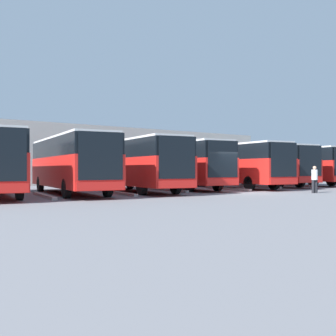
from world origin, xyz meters
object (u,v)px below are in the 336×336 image
(bus_1, at_px, (260,164))
(bus_4, at_px, (135,163))
(bus_5, at_px, (70,162))
(pedestrian, at_px, (315,178))
(bus_0, at_px, (292,165))
(bus_2, at_px, (232,164))
(bus_3, at_px, (178,164))

(bus_1, height_order, bus_4, same)
(bus_5, relative_size, pedestrian, 7.11)
(bus_0, xyz_separation_m, bus_2, (8.75, 1.06, 0.00))
(bus_0, relative_size, bus_1, 1.00)
(bus_2, bearing_deg, bus_3, -4.68)
(bus_1, relative_size, bus_4, 1.00)
(bus_4, bearing_deg, bus_2, -170.30)
(bus_1, xyz_separation_m, bus_2, (4.37, 1.06, 0.00))
(bus_1, relative_size, pedestrian, 7.11)
(bus_0, xyz_separation_m, bus_1, (4.37, 0.00, 0.00))
(bus_0, bearing_deg, bus_5, 11.97)
(bus_5, bearing_deg, bus_0, -168.03)
(bus_0, height_order, bus_3, same)
(bus_0, xyz_separation_m, bus_5, (21.87, 1.01, 0.00))
(bus_2, distance_m, bus_3, 4.51)
(pedestrian, bearing_deg, bus_5, 168.12)
(bus_1, height_order, pedestrian, bus_1)
(bus_1, distance_m, bus_5, 17.53)
(bus_5, bearing_deg, pedestrian, 157.05)
(bus_2, xyz_separation_m, bus_5, (13.12, -0.04, 0.00))
(bus_0, bearing_deg, bus_3, 9.17)
(bus_0, bearing_deg, bus_2, 16.21)
(bus_2, relative_size, pedestrian, 7.11)
(bus_0, relative_size, bus_2, 1.00)
(bus_4, bearing_deg, bus_1, -165.83)
(bus_2, distance_m, bus_5, 13.12)
(bus_0, xyz_separation_m, bus_3, (13.12, -0.03, 0.00))
(bus_3, relative_size, bus_4, 1.00)
(bus_2, distance_m, pedestrian, 7.86)
(bus_2, bearing_deg, bus_0, -163.79)
(bus_1, bearing_deg, bus_5, 12.62)
(bus_1, height_order, bus_3, same)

